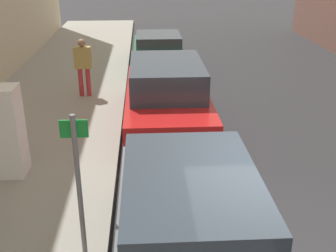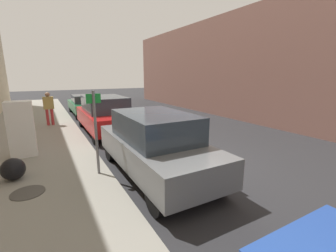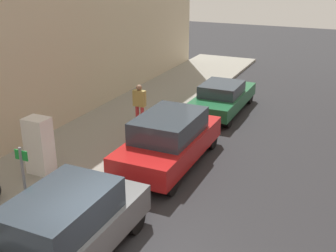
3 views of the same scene
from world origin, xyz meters
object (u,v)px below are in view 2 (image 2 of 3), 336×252
Objects in this scene: discarded_refrigerator at (22,129)px; street_sign_post at (96,128)px; trash_bag at (13,169)px; parked_suv_gray at (155,144)px; parked_sedan_green at (85,104)px; pedestrian_walking_far at (49,106)px; parked_suv_red at (105,114)px.

street_sign_post is (1.81, -2.56, 0.35)m from discarded_refrigerator.
parked_suv_gray is at bearing -18.83° from trash_bag.
trash_bag is 0.12× the size of parked_sedan_green.
trash_bag is at bearing 161.17° from parked_suv_gray.
street_sign_post reaches higher than pedestrian_walking_far.
parked_sedan_green is (3.40, 10.06, 0.28)m from trash_bag.
trash_bag is 6.79m from pedestrian_walking_far.
trash_bag is 0.33× the size of pedestrian_walking_far.
pedestrian_walking_far reaches higher than parked_suv_red.
parked_suv_gray is 0.99× the size of parked_sedan_green.
parked_sedan_green is (1.45, 10.71, -0.69)m from street_sign_post.
street_sign_post is at bearing -54.75° from discarded_refrigerator.
parked_suv_red reaches higher than trash_bag.
parked_sedan_green is (2.33, 3.40, -0.44)m from pedestrian_walking_far.
discarded_refrigerator reaches higher than pedestrian_walking_far.
parked_sedan_green is at bearing 82.30° from street_sign_post.
street_sign_post reaches higher than discarded_refrigerator.
street_sign_post is 5.23m from parked_suv_red.
parked_suv_gray is 11.22m from parked_sedan_green.
street_sign_post reaches higher than parked_suv_red.
pedestrian_walking_far is at bearing -124.47° from parked_sedan_green.
parked_suv_red is at bearing -90.00° from parked_sedan_green.
discarded_refrigerator is at bearing -143.20° from parked_suv_red.
discarded_refrigerator reaches higher than parked_suv_red.
discarded_refrigerator is at bearing 136.71° from parked_suv_gray.
street_sign_post is at bearing -173.90° from pedestrian_walking_far.
pedestrian_walking_far reaches higher than parked_suv_gray.
parked_suv_red is at bearing 90.00° from parked_suv_gray.
discarded_refrigerator is at bearing 125.25° from street_sign_post.
street_sign_post is at bearing -97.70° from parked_sedan_green.
parked_suv_gray is (2.33, -7.82, -0.25)m from pedestrian_walking_far.
parked_suv_gray reaches higher than parked_sedan_green.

